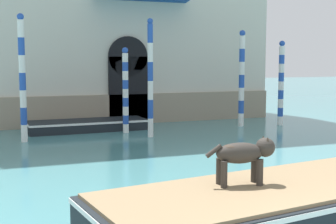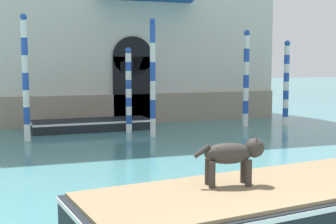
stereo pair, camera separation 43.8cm
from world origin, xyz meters
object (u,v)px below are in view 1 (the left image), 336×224
object	(u,v)px
mooring_pole_3	(150,78)
mooring_pole_4	(281,83)
mooring_pole_2	(22,78)
boat_foreground	(283,200)
dog_on_deck	(245,154)
mooring_pole_0	(242,78)
mooring_pole_1	(125,90)
boat_moored_near_palazzo	(88,125)

from	to	relation	value
mooring_pole_3	mooring_pole_4	bearing A→B (deg)	9.40
mooring_pole_3	mooring_pole_2	bearing A→B (deg)	173.05
boat_foreground	dog_on_deck	distance (m)	1.09
boat_foreground	mooring_pole_0	distance (m)	11.80
boat_foreground	mooring_pole_3	size ratio (longest dim) A/B	1.69
boat_foreground	dog_on_deck	size ratio (longest dim) A/B	5.80
mooring_pole_0	mooring_pole_1	distance (m)	5.04
boat_foreground	mooring_pole_2	size ratio (longest dim) A/B	1.66
boat_moored_near_palazzo	mooring_pole_4	size ratio (longest dim) A/B	1.29
mooring_pole_3	boat_moored_near_palazzo	bearing A→B (deg)	129.12
boat_moored_near_palazzo	mooring_pole_1	distance (m)	2.15
boat_moored_near_palazzo	mooring_pole_1	bearing A→B (deg)	-40.37
boat_moored_near_palazzo	mooring_pole_0	distance (m)	6.61
mooring_pole_4	mooring_pole_0	bearing A→B (deg)	169.25
boat_moored_near_palazzo	mooring_pole_2	bearing A→B (deg)	-146.47
boat_foreground	boat_moored_near_palazzo	bearing A→B (deg)	87.91
boat_foreground	mooring_pole_0	xyz separation A→B (m)	(5.08, 10.51, 1.67)
mooring_pole_3	mooring_pole_4	world-z (taller)	mooring_pole_3
boat_foreground	boat_moored_near_palazzo	distance (m)	11.50
mooring_pole_0	mooring_pole_2	bearing A→B (deg)	-174.68
mooring_pole_1	mooring_pole_2	world-z (taller)	mooring_pole_2
dog_on_deck	mooring_pole_3	bearing A→B (deg)	89.98
mooring_pole_4	boat_moored_near_palazzo	bearing A→B (deg)	171.11
boat_foreground	mooring_pole_4	xyz separation A→B (m)	(6.80, 10.19, 1.46)
mooring_pole_0	mooring_pole_2	world-z (taller)	mooring_pole_2
mooring_pole_1	mooring_pole_3	distance (m)	1.47
boat_foreground	dog_on_deck	world-z (taller)	dog_on_deck
boat_moored_near_palazzo	mooring_pole_1	size ratio (longest dim) A/B	1.43
mooring_pole_0	mooring_pole_4	world-z (taller)	mooring_pole_0
boat_foreground	mooring_pole_1	bearing A→B (deg)	81.54
dog_on_deck	mooring_pole_4	distance (m)	12.51
boat_foreground	boat_moored_near_palazzo	size ratio (longest dim) A/B	1.54
boat_foreground	mooring_pole_0	world-z (taller)	mooring_pole_0
boat_foreground	mooring_pole_0	size ratio (longest dim) A/B	1.79
boat_moored_near_palazzo	mooring_pole_3	world-z (taller)	mooring_pole_3
dog_on_deck	mooring_pole_4	bearing A→B (deg)	61.52
boat_moored_near_palazzo	mooring_pole_0	size ratio (longest dim) A/B	1.16
dog_on_deck	mooring_pole_0	bearing A→B (deg)	69.15
mooring_pole_2	mooring_pole_0	bearing A→B (deg)	5.32
mooring_pole_1	mooring_pole_2	bearing A→B (deg)	-169.06
boat_foreground	mooring_pole_2	distance (m)	10.53
mooring_pole_2	mooring_pole_3	size ratio (longest dim) A/B	1.02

